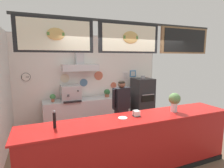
% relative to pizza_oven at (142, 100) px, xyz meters
% --- Properties ---
extents(ground_plane, '(5.86, 5.86, 0.00)m').
position_rel_pizza_oven_xyz_m(ground_plane, '(-1.63, -1.80, -0.73)').
color(ground_plane, brown).
extents(back_wall_assembly, '(4.77, 2.86, 2.85)m').
position_rel_pizza_oven_xyz_m(back_wall_assembly, '(-1.65, 0.45, 0.80)').
color(back_wall_assembly, '#9E9E99').
rests_on(back_wall_assembly, ground_plane).
extents(service_counter, '(4.02, 0.70, 1.08)m').
position_rel_pizza_oven_xyz_m(service_counter, '(-1.63, -2.34, -0.19)').
color(service_counter, '#B21916').
rests_on(service_counter, ground_plane).
extents(back_prep_counter, '(2.68, 0.59, 0.89)m').
position_rel_pizza_oven_xyz_m(back_prep_counter, '(-1.82, 0.24, -0.30)').
color(back_prep_counter, silver).
rests_on(back_prep_counter, ground_plane).
extents(pizza_oven, '(0.62, 0.68, 1.56)m').
position_rel_pizza_oven_xyz_m(pizza_oven, '(0.00, 0.00, 0.00)').
color(pizza_oven, '#232326').
rests_on(pizza_oven, ground_plane).
extents(shop_worker, '(0.55, 0.31, 1.59)m').
position_rel_pizza_oven_xyz_m(shop_worker, '(-1.31, -1.11, 0.12)').
color(shop_worker, '#232328').
rests_on(shop_worker, ground_plane).
extents(espresso_machine, '(0.56, 0.56, 0.46)m').
position_rel_pizza_oven_xyz_m(espresso_machine, '(-2.35, 0.21, 0.38)').
color(espresso_machine, '#B7BABF').
rests_on(espresso_machine, back_prep_counter).
extents(potted_rosemary, '(0.16, 0.16, 0.23)m').
position_rel_pizza_oven_xyz_m(potted_rosemary, '(-2.87, 0.24, 0.29)').
color(potted_rosemary, '#9E563D').
rests_on(potted_rosemary, back_prep_counter).
extents(potted_sage, '(0.20, 0.20, 0.25)m').
position_rel_pizza_oven_xyz_m(potted_sage, '(-1.18, 0.26, 0.29)').
color(potted_sage, '#9E563D').
rests_on(potted_sage, back_prep_counter).
extents(napkin_holder, '(0.14, 0.13, 0.12)m').
position_rel_pizza_oven_xyz_m(napkin_holder, '(-1.56, -2.29, 0.40)').
color(napkin_holder, '#262628').
rests_on(napkin_holder, service_counter).
extents(condiment_plate, '(0.17, 0.17, 0.01)m').
position_rel_pizza_oven_xyz_m(condiment_plate, '(-1.85, -2.30, 0.35)').
color(condiment_plate, white).
rests_on(condiment_plate, service_counter).
extents(pepper_grinder, '(0.05, 0.05, 0.28)m').
position_rel_pizza_oven_xyz_m(pepper_grinder, '(-3.02, -2.30, 0.49)').
color(pepper_grinder, black).
rests_on(pepper_grinder, service_counter).
extents(basil_vase, '(0.23, 0.23, 0.38)m').
position_rel_pizza_oven_xyz_m(basil_vase, '(-0.72, -2.34, 0.57)').
color(basil_vase, silver).
rests_on(basil_vase, service_counter).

